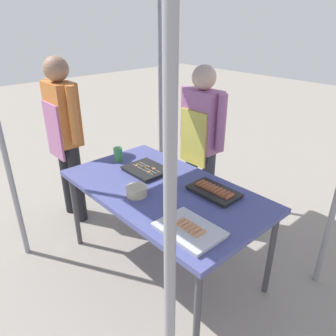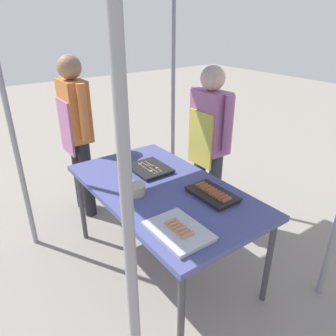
{
  "view_description": "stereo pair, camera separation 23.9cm",
  "coord_description": "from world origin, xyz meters",
  "px_view_note": "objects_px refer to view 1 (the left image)",
  "views": [
    {
      "loc": [
        1.6,
        -1.4,
        1.93
      ],
      "look_at": [
        0.0,
        0.05,
        0.9
      ],
      "focal_mm": 34.38,
      "sensor_mm": 36.0,
      "label": 1
    },
    {
      "loc": [
        1.75,
        -1.21,
        1.93
      ],
      "look_at": [
        0.0,
        0.05,
        0.9
      ],
      "focal_mm": 34.38,
      "sensor_mm": 36.0,
      "label": 2
    }
  ],
  "objects_px": {
    "drink_cup_near_edge": "(118,154)",
    "stall_table": "(163,194)",
    "tray_meat_skewers": "(146,170)",
    "vendor_woman": "(201,136)",
    "tray_grilled_sausages": "(214,191)",
    "tray_pork_links": "(189,230)",
    "customer_nearby": "(64,129)",
    "condiment_bowl": "(137,191)"
  },
  "relations": [
    {
      "from": "stall_table",
      "to": "condiment_bowl",
      "type": "distance_m",
      "value": 0.24
    },
    {
      "from": "tray_pork_links",
      "to": "drink_cup_near_edge",
      "type": "bearing_deg",
      "value": 166.18
    },
    {
      "from": "stall_table",
      "to": "vendor_woman",
      "type": "relative_size",
      "value": 1.03
    },
    {
      "from": "tray_pork_links",
      "to": "condiment_bowl",
      "type": "xyz_separation_m",
      "value": [
        -0.56,
        0.03,
        0.02
      ]
    },
    {
      "from": "drink_cup_near_edge",
      "to": "customer_nearby",
      "type": "height_order",
      "value": "customer_nearby"
    },
    {
      "from": "stall_table",
      "to": "tray_grilled_sausages",
      "type": "bearing_deg",
      "value": 34.21
    },
    {
      "from": "tray_grilled_sausages",
      "to": "vendor_woman",
      "type": "xyz_separation_m",
      "value": [
        -0.59,
        0.49,
        0.15
      ]
    },
    {
      "from": "stall_table",
      "to": "customer_nearby",
      "type": "distance_m",
      "value": 1.24
    },
    {
      "from": "stall_table",
      "to": "tray_pork_links",
      "type": "xyz_separation_m",
      "value": [
        0.52,
        -0.25,
        0.07
      ]
    },
    {
      "from": "tray_pork_links",
      "to": "vendor_woman",
      "type": "xyz_separation_m",
      "value": [
        -0.79,
        0.96,
        0.15
      ]
    },
    {
      "from": "tray_meat_skewers",
      "to": "condiment_bowl",
      "type": "height_order",
      "value": "condiment_bowl"
    },
    {
      "from": "tray_grilled_sausages",
      "to": "drink_cup_near_edge",
      "type": "xyz_separation_m",
      "value": [
        -0.97,
        -0.17,
        0.04
      ]
    },
    {
      "from": "tray_meat_skewers",
      "to": "drink_cup_near_edge",
      "type": "xyz_separation_m",
      "value": [
        -0.35,
        -0.04,
        0.04
      ]
    },
    {
      "from": "drink_cup_near_edge",
      "to": "tray_meat_skewers",
      "type": "bearing_deg",
      "value": 6.38
    },
    {
      "from": "drink_cup_near_edge",
      "to": "condiment_bowl",
      "type": "bearing_deg",
      "value": -22.78
    },
    {
      "from": "drink_cup_near_edge",
      "to": "tray_pork_links",
      "type": "bearing_deg",
      "value": -13.82
    },
    {
      "from": "stall_table",
      "to": "tray_pork_links",
      "type": "relative_size",
      "value": 4.11
    },
    {
      "from": "tray_pork_links",
      "to": "condiment_bowl",
      "type": "height_order",
      "value": "condiment_bowl"
    },
    {
      "from": "vendor_woman",
      "to": "drink_cup_near_edge",
      "type": "bearing_deg",
      "value": 60.15
    },
    {
      "from": "condiment_bowl",
      "to": "vendor_woman",
      "type": "height_order",
      "value": "vendor_woman"
    },
    {
      "from": "drink_cup_near_edge",
      "to": "customer_nearby",
      "type": "distance_m",
      "value": 0.61
    },
    {
      "from": "customer_nearby",
      "to": "vendor_woman",
      "type": "bearing_deg",
      "value": 44.05
    },
    {
      "from": "tray_pork_links",
      "to": "customer_nearby",
      "type": "xyz_separation_m",
      "value": [
        -1.72,
        0.06,
        0.19
      ]
    },
    {
      "from": "condiment_bowl",
      "to": "stall_table",
      "type": "bearing_deg",
      "value": 78.31
    },
    {
      "from": "tray_grilled_sausages",
      "to": "customer_nearby",
      "type": "xyz_separation_m",
      "value": [
        -1.51,
        -0.4,
        0.19
      ]
    },
    {
      "from": "tray_grilled_sausages",
      "to": "vendor_woman",
      "type": "height_order",
      "value": "vendor_woman"
    },
    {
      "from": "tray_pork_links",
      "to": "customer_nearby",
      "type": "distance_m",
      "value": 1.73
    },
    {
      "from": "stall_table",
      "to": "condiment_bowl",
      "type": "height_order",
      "value": "condiment_bowl"
    },
    {
      "from": "tray_grilled_sausages",
      "to": "tray_pork_links",
      "type": "xyz_separation_m",
      "value": [
        0.2,
        -0.46,
        -0.0
      ]
    },
    {
      "from": "tray_grilled_sausages",
      "to": "condiment_bowl",
      "type": "xyz_separation_m",
      "value": [
        -0.36,
        -0.43,
        0.01
      ]
    },
    {
      "from": "tray_grilled_sausages",
      "to": "tray_pork_links",
      "type": "height_order",
      "value": "tray_grilled_sausages"
    },
    {
      "from": "condiment_bowl",
      "to": "vendor_woman",
      "type": "relative_size",
      "value": 0.1
    },
    {
      "from": "tray_pork_links",
      "to": "tray_meat_skewers",
      "type": "bearing_deg",
      "value": 158.31
    },
    {
      "from": "tray_meat_skewers",
      "to": "vendor_woman",
      "type": "bearing_deg",
      "value": 87.02
    },
    {
      "from": "drink_cup_near_edge",
      "to": "stall_table",
      "type": "bearing_deg",
      "value": -3.62
    },
    {
      "from": "tray_grilled_sausages",
      "to": "tray_pork_links",
      "type": "bearing_deg",
      "value": -66.2
    },
    {
      "from": "tray_meat_skewers",
      "to": "tray_pork_links",
      "type": "relative_size",
      "value": 0.88
    },
    {
      "from": "tray_pork_links",
      "to": "customer_nearby",
      "type": "bearing_deg",
      "value": 177.97
    },
    {
      "from": "drink_cup_near_edge",
      "to": "vendor_woman",
      "type": "distance_m",
      "value": 0.78
    },
    {
      "from": "tray_meat_skewers",
      "to": "vendor_woman",
      "type": "relative_size",
      "value": 0.22
    },
    {
      "from": "drink_cup_near_edge",
      "to": "vendor_woman",
      "type": "xyz_separation_m",
      "value": [
        0.38,
        0.67,
        0.11
      ]
    },
    {
      "from": "stall_table",
      "to": "drink_cup_near_edge",
      "type": "height_order",
      "value": "drink_cup_near_edge"
    }
  ]
}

